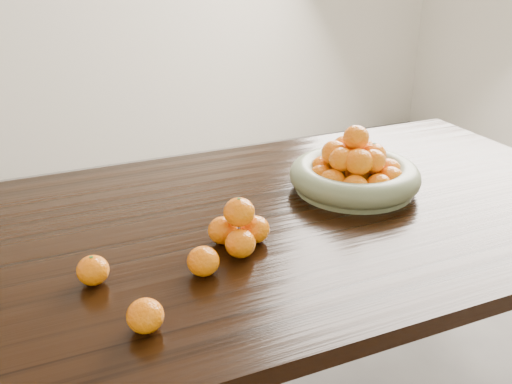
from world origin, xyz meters
name	(u,v)px	position (x,y,z in m)	size (l,w,h in m)	color
dining_table	(248,251)	(0.00, 0.00, 0.66)	(2.00, 1.00, 0.75)	black
fruit_bowl	(355,172)	(0.34, 0.05, 0.80)	(0.35, 0.35, 0.18)	gray
orange_pyramid	(239,228)	(-0.07, -0.12, 0.80)	(0.14, 0.14, 0.12)	orange
loose_orange_0	(93,270)	(-0.39, -0.14, 0.78)	(0.06, 0.06, 0.06)	orange
loose_orange_1	(145,316)	(-0.33, -0.33, 0.78)	(0.07, 0.07, 0.06)	orange
loose_orange_2	(203,261)	(-0.18, -0.19, 0.78)	(0.07, 0.07, 0.06)	orange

